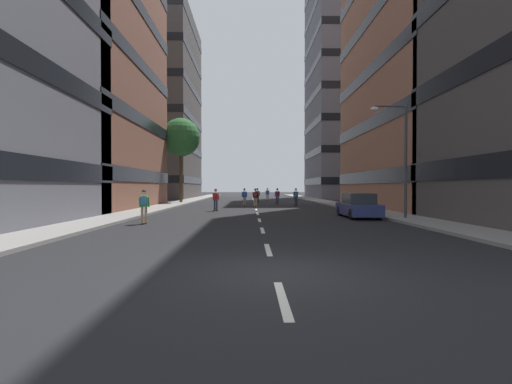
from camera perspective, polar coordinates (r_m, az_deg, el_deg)
name	(u,v)px	position (r m, az deg, el deg)	size (l,w,h in m)	color
ground_plane	(255,205)	(39.61, -0.17, -1.98)	(187.46, 187.46, 0.00)	black
sidewalk_left	(180,203)	(44.25, -11.54, -1.61)	(2.52, 85.92, 0.14)	gray
sidewalk_right	(328,203)	(44.47, 11.00, -1.60)	(2.52, 85.92, 0.14)	gray
lane_markings	(255,204)	(41.36, -0.20, -1.85)	(0.16, 72.20, 0.01)	silver
building_left_mid	(56,43)	(39.10, -28.44, 19.49)	(15.38, 18.81, 28.84)	brown
building_left_far	(148,108)	(65.91, -16.29, 12.35)	(15.38, 19.74, 30.12)	#4C4744
building_right_mid	(453,0)	(41.07, 28.04, 24.61)	(15.38, 19.61, 36.94)	#9E6B51
building_right_far	(357,87)	(67.04, 15.29, 15.36)	(15.38, 16.77, 37.43)	slate
parked_car_near	(358,206)	(23.95, 15.45, -2.16)	(1.82, 4.40, 1.52)	navy
street_tree_near	(181,138)	(44.94, -11.48, 8.19)	(4.47, 4.47, 9.85)	#4C3823
streetlamp_right	(399,148)	(22.96, 21.18, 6.28)	(2.13, 0.30, 6.50)	#3F3F44
skater_0	(144,204)	(20.06, -16.85, -1.83)	(0.55, 0.92, 1.78)	brown
skater_1	(244,196)	(37.54, -1.79, -0.58)	(0.55, 0.92, 1.78)	brown
skater_2	(255,196)	(35.11, -0.11, -0.68)	(0.54, 0.91, 1.78)	brown
skater_3	(296,196)	(37.93, 6.17, -0.57)	(0.57, 0.92, 1.78)	brown
skater_4	(216,198)	(29.53, -6.24, -0.96)	(0.57, 0.92, 1.78)	brown
skater_5	(267,194)	(50.81, 1.78, -0.25)	(0.55, 0.91, 1.78)	brown
skater_6	(277,195)	(39.89, 3.31, -0.50)	(0.55, 0.92, 1.78)	brown
skater_7	(257,195)	(42.34, 0.21, -0.42)	(0.54, 0.91, 1.78)	brown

